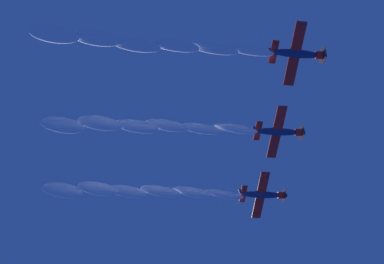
# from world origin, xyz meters

# --- Properties ---
(airplane_lead) EXTENTS (7.69, 7.47, 2.73)m
(airplane_lead) POSITION_xyz_m (-3.96, 6.43, 67.26)
(airplane_lead) COLOR navy
(airplane_left_wingman) EXTENTS (7.67, 7.54, 2.80)m
(airplane_left_wingman) POSITION_xyz_m (5.09, -2.23, 67.24)
(airplane_left_wingman) COLOR navy
(airplane_right_wingman) EXTENTS (7.70, 7.47, 2.79)m
(airplane_right_wingman) POSITION_xyz_m (14.47, -12.06, 65.78)
(airplane_right_wingman) COLOR navy
(smoke_trail_lead) EXTENTS (24.14, 24.63, 5.01)m
(smoke_trail_lead) POSITION_xyz_m (-19.83, -10.07, 64.81)
(smoke_trail_lead) COLOR white
(smoke_trail_left_wingman) EXTENTS (24.26, 23.96, 5.32)m
(smoke_trail_left_wingman) POSITION_xyz_m (-10.80, -18.53, 64.74)
(smoke_trail_left_wingman) COLOR white
(smoke_trail_right_wingman) EXTENTS (23.57, 24.70, 5.18)m
(smoke_trail_right_wingman) POSITION_xyz_m (-1.25, -28.43, 63.27)
(smoke_trail_right_wingman) COLOR white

